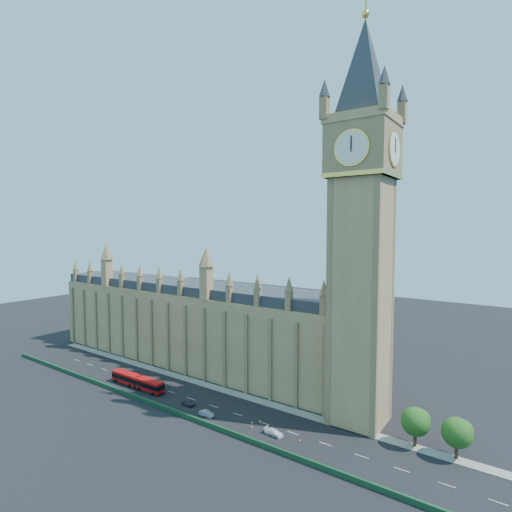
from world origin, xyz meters
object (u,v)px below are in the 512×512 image
Objects in this scene: red_bus at (137,381)px; car_grey at (188,403)px; car_white at (274,432)px; car_silver at (206,414)px.

red_bus reaches higher than car_grey.
car_grey is at bearing 92.25° from car_white.
red_bus is 4.96× the size of car_grey.
car_white is at bearing -88.18° from car_grey.
car_silver is 0.88× the size of car_white.
car_silver is 18.73m from car_white.
red_bus is at bearing 91.72° from car_grey.
red_bus is at bearing 92.21° from car_white.
car_white reaches higher than car_silver.
car_silver is at bearing -4.04° from red_bus.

